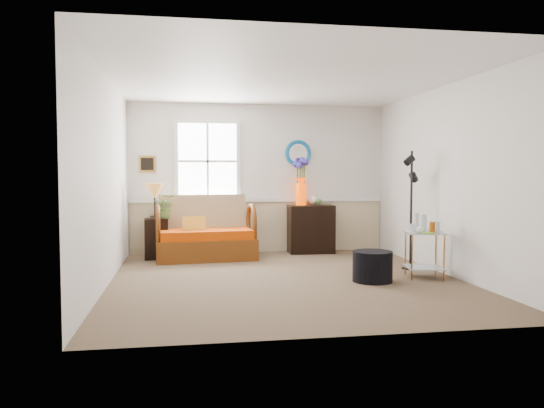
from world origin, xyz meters
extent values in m
cube|color=brown|center=(0.00, 0.00, 0.00)|extent=(4.50, 5.00, 0.01)
cube|color=white|center=(0.00, 0.00, 2.60)|extent=(4.50, 5.00, 0.01)
cube|color=silver|center=(0.00, 2.50, 1.30)|extent=(4.50, 0.01, 2.60)
cube|color=silver|center=(0.00, -2.50, 1.30)|extent=(4.50, 0.01, 2.60)
cube|color=silver|center=(-2.25, 0.00, 1.30)|extent=(0.01, 5.00, 2.60)
cube|color=silver|center=(2.25, 0.00, 1.30)|extent=(0.01, 5.00, 2.60)
cube|color=tan|center=(0.00, 2.48, 0.45)|extent=(4.46, 0.02, 0.90)
cube|color=white|center=(0.00, 2.47, 0.92)|extent=(4.46, 0.04, 0.06)
cube|color=#B3812F|center=(-1.92, 2.48, 1.55)|extent=(0.28, 0.03, 0.28)
torus|color=#066AB4|center=(0.70, 2.48, 1.75)|extent=(0.47, 0.07, 0.47)
imported|color=#4C7636|center=(-1.61, 2.01, 0.81)|extent=(0.36, 0.39, 0.30)
cylinder|color=black|center=(1.08, -0.33, 0.20)|extent=(0.64, 0.64, 0.39)
camera|label=1|loc=(-1.30, -6.77, 1.38)|focal=35.00mm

